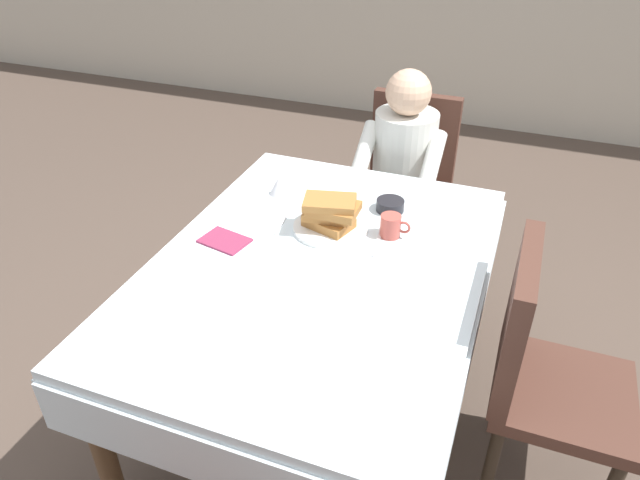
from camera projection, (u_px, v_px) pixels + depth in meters
ground_plane at (318, 409)px, 2.42m from camera, size 14.00×14.00×0.00m
dining_table_main at (318, 284)px, 2.07m from camera, size 1.12×1.52×0.74m
chair_diner at (407, 175)px, 3.04m from camera, size 0.44×0.45×0.93m
diner_person at (402, 163)px, 2.84m from camera, size 0.40×0.43×1.12m
chair_right_side at (539, 364)px, 1.91m from camera, size 0.45×0.44×0.93m
plate_breakfast at (330, 228)px, 2.20m from camera, size 0.28×0.28×0.02m
breakfast_stack at (330, 212)px, 2.15m from camera, size 0.21×0.17×0.12m
cup_coffee at (391, 226)px, 2.14m from camera, size 0.11×0.08×0.08m
bowl_butter at (390, 205)px, 2.31m from camera, size 0.11×0.11×0.04m
syrup_pitcher at (279, 186)px, 2.41m from camera, size 0.08×0.08×0.07m
fork_left_of_plate at (282, 222)px, 2.24m from camera, size 0.03×0.18×0.00m
knife_right_of_plate at (378, 241)px, 2.13m from camera, size 0.04×0.20×0.00m
spoon_near_edge at (303, 273)px, 1.97m from camera, size 0.15×0.05×0.00m
napkin_folded at (225, 241)px, 2.13m from camera, size 0.19×0.15×0.01m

